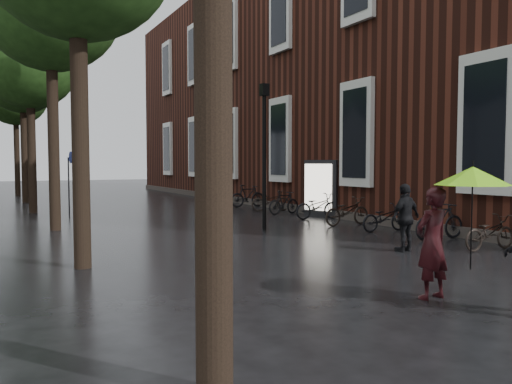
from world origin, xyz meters
TOP-DOWN VIEW (x-y plane):
  - brick_building at (10.47, 19.46)m, footprint 10.20×33.20m
  - street_trees at (-3.99, 15.91)m, footprint 4.33×34.03m
  - person_burgundy at (0.03, 2.31)m, footprint 0.62×0.42m
  - lime_umbrella at (0.25, 1.81)m, footprint 1.02×1.02m
  - pedestrian_walking at (2.62, 5.41)m, footprint 0.94×0.50m
  - parked_bicycles at (4.61, 11.01)m, footprint 2.04×13.28m
  - ad_lightbox at (5.27, 12.28)m, footprint 0.32×1.40m
  - lamp_post at (1.55, 10.00)m, footprint 0.22×0.22m
  - cycle_sign at (-2.91, 17.07)m, footprint 0.13×0.44m

SIDE VIEW (x-z plane):
  - parked_bicycles at x=4.61m, z-range -0.05..0.96m
  - pedestrian_walking at x=2.62m, z-range 0.00..1.53m
  - person_burgundy at x=0.03m, z-range 0.00..1.64m
  - ad_lightbox at x=5.27m, z-range 0.00..2.12m
  - cycle_sign at x=-2.91m, z-range 0.39..2.83m
  - lime_umbrella at x=0.25m, z-range 1.06..2.57m
  - lamp_post at x=1.55m, z-range 0.46..4.77m
  - brick_building at x=10.47m, z-range -0.01..11.99m
  - street_trees at x=-3.99m, z-range 1.88..10.79m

